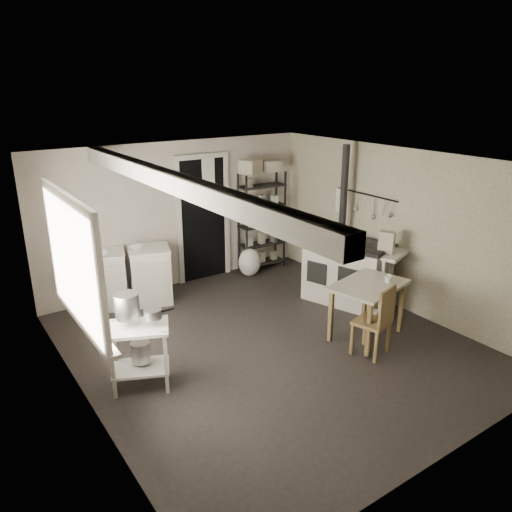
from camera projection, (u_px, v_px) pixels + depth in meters
floor at (269, 344)px, 6.31m from camera, size 5.00×5.00×0.00m
ceiling at (271, 162)px, 5.55m from camera, size 5.00×5.00×0.00m
wall_back at (177, 215)px, 7.88m from camera, size 4.50×0.02×2.30m
wall_front at (454, 346)px, 3.99m from camera, size 4.50×0.02×2.30m
wall_left at (79, 304)px, 4.73m from camera, size 0.02×5.00×2.30m
wall_right at (397, 229)px, 7.13m from camera, size 0.02×5.00×2.30m
window at (72, 263)px, 4.78m from camera, size 0.12×1.76×1.28m
doorway at (204, 220)px, 8.14m from camera, size 0.96×0.10×2.08m
ceiling_beam at (173, 182)px, 4.94m from camera, size 0.18×5.00×0.18m
wallpaper_panel at (397, 229)px, 7.13m from camera, size 0.01×5.00×2.30m
utensil_rail at (365, 195)px, 7.44m from camera, size 0.06×1.20×0.44m
prep_table at (140, 353)px, 5.33m from camera, size 0.76×0.67×0.72m
stockpot at (127, 306)px, 5.18m from camera, size 0.31×0.31×0.27m
saucepan at (153, 314)px, 5.21m from camera, size 0.19×0.19×0.10m
bucket at (141, 352)px, 5.39m from camera, size 0.27×0.27×0.23m
base_cabinets at (128, 275)px, 7.33m from camera, size 1.39×0.92×0.84m
mixing_bowl at (136, 242)px, 7.19m from camera, size 0.33×0.33×0.07m
counter_cup at (103, 248)px, 6.93m from camera, size 0.12×0.12×0.09m
shelf_rack at (262, 216)px, 8.59m from camera, size 0.82×0.36×1.71m
shelf_jar at (247, 194)px, 8.35m from camera, size 0.10×0.10×0.19m
storage_box_a at (250, 155)px, 8.16m from camera, size 0.41×0.38×0.22m
storage_box_b at (271, 154)px, 8.36m from camera, size 0.31×0.30×0.18m
stove at (347, 274)px, 7.41m from camera, size 1.01×1.35×0.95m
stovepipe at (344, 190)px, 7.53m from camera, size 0.12×0.12×1.37m
side_ledge at (389, 284)px, 7.06m from camera, size 0.66×0.50×0.90m
oats_box at (386, 246)px, 6.86m from camera, size 0.20×0.24×0.31m
work_table at (367, 309)px, 6.40m from camera, size 1.10×0.88×0.74m
table_cup at (388, 278)px, 6.29m from camera, size 0.13×0.13×0.09m
chair at (372, 317)px, 5.95m from camera, size 0.47×0.48×0.91m
flour_sack at (250, 262)px, 8.48m from camera, size 0.42×0.36×0.48m
floor_crock at (375, 317)px, 6.89m from camera, size 0.16×0.16×0.16m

